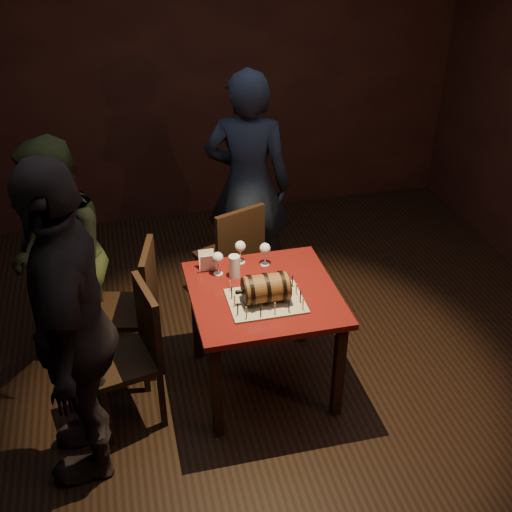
# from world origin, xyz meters

# --- Properties ---
(room_shell) EXTENTS (5.04, 5.04, 2.80)m
(room_shell) POSITION_xyz_m (0.00, 0.00, 1.40)
(room_shell) COLOR black
(room_shell) RESTS_ON ground
(pub_table) EXTENTS (0.90, 0.90, 0.75)m
(pub_table) POSITION_xyz_m (0.02, -0.05, 0.64)
(pub_table) COLOR #490C0C
(pub_table) RESTS_ON ground
(cake_board) EXTENTS (0.45, 0.35, 0.01)m
(cake_board) POSITION_xyz_m (0.01, -0.16, 0.76)
(cake_board) COLOR #A19A82
(cake_board) RESTS_ON pub_table
(barrel_cake) EXTENTS (0.33, 0.19, 0.19)m
(barrel_cake) POSITION_xyz_m (0.01, -0.16, 0.85)
(barrel_cake) COLOR brown
(barrel_cake) RESTS_ON cake_board
(birthday_candles) EXTENTS (0.40, 0.30, 0.09)m
(birthday_candles) POSITION_xyz_m (0.01, -0.16, 0.80)
(birthday_candles) COLOR #DFCF85
(birthday_candles) RESTS_ON cake_board
(wine_glass_left) EXTENTS (0.07, 0.07, 0.16)m
(wine_glass_left) POSITION_xyz_m (-0.21, 0.21, 0.87)
(wine_glass_left) COLOR silver
(wine_glass_left) RESTS_ON pub_table
(wine_glass_mid) EXTENTS (0.07, 0.07, 0.16)m
(wine_glass_mid) POSITION_xyz_m (-0.04, 0.31, 0.87)
(wine_glass_mid) COLOR silver
(wine_glass_mid) RESTS_ON pub_table
(wine_glass_right) EXTENTS (0.07, 0.07, 0.16)m
(wine_glass_right) POSITION_xyz_m (0.11, 0.25, 0.87)
(wine_glass_right) COLOR silver
(wine_glass_right) RESTS_ON pub_table
(pint_of_ale) EXTENTS (0.07, 0.07, 0.15)m
(pint_of_ale) POSITION_xyz_m (-0.12, 0.16, 0.82)
(pint_of_ale) COLOR silver
(pint_of_ale) RESTS_ON pub_table
(menu_card) EXTENTS (0.10, 0.05, 0.13)m
(menu_card) POSITION_xyz_m (-0.27, 0.27, 0.81)
(menu_card) COLOR white
(menu_card) RESTS_ON pub_table
(chair_back) EXTENTS (0.52, 0.52, 0.93)m
(chair_back) POSITION_xyz_m (0.00, 0.79, 0.52)
(chair_back) COLOR black
(chair_back) RESTS_ON ground
(chair_left_rear) EXTENTS (0.48, 0.48, 0.93)m
(chair_left_rear) POSITION_xyz_m (-0.75, 0.34, 0.52)
(chair_left_rear) COLOR black
(chair_left_rear) RESTS_ON ground
(chair_left_front) EXTENTS (0.48, 0.48, 0.93)m
(chair_left_front) POSITION_xyz_m (-0.79, -0.13, 0.52)
(chair_left_front) COLOR black
(chair_left_front) RESTS_ON ground
(person_back) EXTENTS (0.76, 0.63, 1.80)m
(person_back) POSITION_xyz_m (0.20, 1.13, 0.90)
(person_back) COLOR #171F2F
(person_back) RESTS_ON ground
(person_left_rear) EXTENTS (0.67, 0.84, 1.63)m
(person_left_rear) POSITION_xyz_m (-1.20, 0.51, 0.81)
(person_left_rear) COLOR #323B1D
(person_left_rear) RESTS_ON ground
(person_left_front) EXTENTS (0.53, 1.15, 1.91)m
(person_left_front) POSITION_xyz_m (-1.10, -0.42, 0.96)
(person_left_front) COLOR black
(person_left_front) RESTS_ON ground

